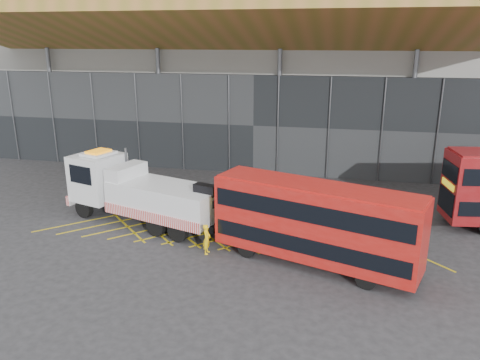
# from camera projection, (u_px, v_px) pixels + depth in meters

# --- Properties ---
(ground_plane) EXTENTS (120.00, 120.00, 0.00)m
(ground_plane) POSITION_uv_depth(u_px,v_px,m) (187.00, 221.00, 28.77)
(ground_plane) COLOR #28282A
(road_markings) EXTENTS (23.16, 7.16, 0.01)m
(road_markings) POSITION_uv_depth(u_px,v_px,m) (238.00, 225.00, 28.12)
(road_markings) COLOR gold
(road_markings) RESTS_ON ground_plane
(construction_building) EXTENTS (55.00, 23.97, 18.00)m
(construction_building) POSITION_uv_depth(u_px,v_px,m) (267.00, 58.00, 42.95)
(construction_building) COLOR gray
(construction_building) RESTS_ON ground_plane
(recovery_truck) EXTENTS (11.94, 5.86, 4.20)m
(recovery_truck) POSITION_uv_depth(u_px,v_px,m) (138.00, 192.00, 28.14)
(recovery_truck) COLOR black
(recovery_truck) RESTS_ON ground_plane
(bus_towed) EXTENTS (10.39, 5.51, 4.15)m
(bus_towed) POSITION_uv_depth(u_px,v_px,m) (315.00, 221.00, 22.69)
(bus_towed) COLOR #AD140F
(bus_towed) RESTS_ON ground_plane
(worker) EXTENTS (0.40, 0.60, 1.61)m
(worker) POSITION_uv_depth(u_px,v_px,m) (207.00, 239.00, 24.28)
(worker) COLOR yellow
(worker) RESTS_ON ground_plane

